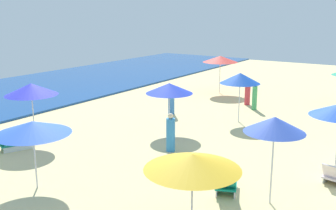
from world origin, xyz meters
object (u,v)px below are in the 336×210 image
(umbrella_2, at_px, (192,162))
(beachgoer_4, at_px, (255,97))
(beachgoer_0, at_px, (247,93))
(umbrella_9, at_px, (169,88))
(lounge_chair_3_0, at_px, (14,144))
(umbrella_8, at_px, (240,78))
(umbrella_6, at_px, (220,59))
(beachgoer_3, at_px, (171,101))
(umbrella_1, at_px, (33,128))
(beachgoer_1, at_px, (171,134))
(lounge_chair_4_0, at_px, (226,185))
(umbrella_3, at_px, (31,89))
(umbrella_4, at_px, (275,125))

(umbrella_2, xyz_separation_m, beachgoer_4, (14.29, 3.96, -1.46))
(beachgoer_0, height_order, beachgoer_4, beachgoer_4)
(umbrella_9, bearing_deg, lounge_chair_3_0, 144.59)
(umbrella_8, relative_size, umbrella_9, 1.08)
(umbrella_6, distance_m, umbrella_8, 7.61)
(beachgoer_3, relative_size, beachgoer_4, 0.98)
(lounge_chair_3_0, bearing_deg, umbrella_1, 175.72)
(beachgoer_1, bearing_deg, lounge_chair_4_0, -118.62)
(umbrella_2, bearing_deg, lounge_chair_3_0, 78.20)
(umbrella_6, bearing_deg, umbrella_3, 172.26)
(umbrella_3, distance_m, lounge_chair_4_0, 9.56)
(umbrella_4, relative_size, beachgoer_0, 1.71)
(lounge_chair_4_0, xyz_separation_m, umbrella_9, (4.56, 5.16, 1.87))
(beachgoer_0, relative_size, beachgoer_4, 0.99)
(umbrella_2, distance_m, beachgoer_3, 13.17)
(umbrella_6, bearing_deg, umbrella_9, -167.55)
(umbrella_2, xyz_separation_m, umbrella_3, (3.18, 9.88, 0.18))
(umbrella_1, bearing_deg, beachgoer_4, -8.05)
(lounge_chair_4_0, distance_m, beachgoer_0, 12.81)
(umbrella_4, relative_size, lounge_chair_4_0, 1.87)
(umbrella_9, bearing_deg, beachgoer_4, -15.05)
(umbrella_9, bearing_deg, umbrella_2, -143.62)
(umbrella_4, xyz_separation_m, umbrella_6, (14.39, 8.77, -0.07))
(beachgoer_0, height_order, beachgoer_3, beachgoer_0)
(beachgoer_1, xyz_separation_m, beachgoer_4, (8.76, -0.23, 0.01))
(umbrella_2, distance_m, umbrella_6, 19.36)
(umbrella_1, distance_m, umbrella_3, 4.98)
(beachgoer_1, relative_size, beachgoer_4, 1.01)
(umbrella_2, height_order, umbrella_3, umbrella_3)
(umbrella_6, bearing_deg, beachgoer_0, -127.84)
(umbrella_9, height_order, beachgoer_0, umbrella_9)
(umbrella_2, relative_size, beachgoer_1, 1.49)
(umbrella_9, bearing_deg, umbrella_1, 178.13)
(lounge_chair_3_0, xyz_separation_m, beachgoer_1, (3.49, -5.59, 0.49))
(umbrella_3, bearing_deg, umbrella_6, -7.74)
(umbrella_8, distance_m, beachgoer_0, 4.38)
(umbrella_4, bearing_deg, beachgoer_0, 25.33)
(umbrella_8, height_order, beachgoer_4, umbrella_8)
(umbrella_1, height_order, umbrella_3, umbrella_3)
(lounge_chair_3_0, relative_size, beachgoer_4, 0.96)
(lounge_chair_3_0, xyz_separation_m, umbrella_6, (15.63, -1.88, 2.15))
(umbrella_6, height_order, beachgoer_0, umbrella_6)
(umbrella_2, relative_size, umbrella_6, 0.92)
(umbrella_3, relative_size, beachgoer_0, 1.67)
(umbrella_3, xyz_separation_m, umbrella_4, (0.10, -10.74, 0.08))
(umbrella_2, height_order, lounge_chair_4_0, umbrella_2)
(beachgoer_3, bearing_deg, beachgoer_4, -173.12)
(lounge_chair_4_0, distance_m, beachgoer_4, 11.61)
(beachgoer_3, bearing_deg, lounge_chair_4_0, 94.46)
(umbrella_4, bearing_deg, umbrella_2, 165.29)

